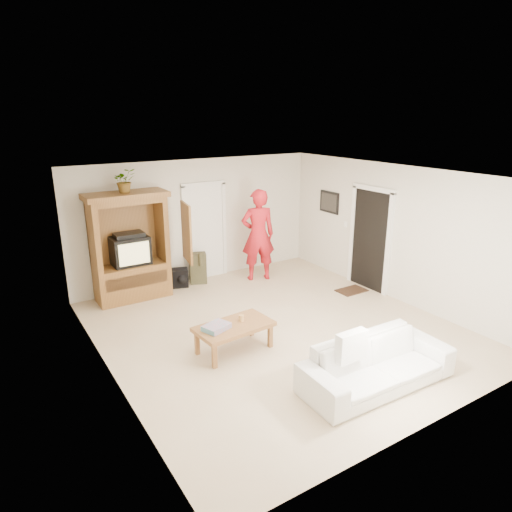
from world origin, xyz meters
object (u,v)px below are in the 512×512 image
(man, at_px, (258,235))
(sofa, at_px, (377,364))
(armoire, at_px, (132,254))
(coffee_table, at_px, (234,328))

(man, bearing_deg, sofa, 97.30)
(armoire, bearing_deg, sofa, -69.46)
(armoire, relative_size, coffee_table, 1.71)
(sofa, bearing_deg, coffee_table, 124.21)
(man, distance_m, sofa, 4.46)
(man, height_order, coffee_table, man)
(man, bearing_deg, coffee_table, 69.59)
(sofa, bearing_deg, armoire, 112.37)
(armoire, height_order, coffee_table, armoire)
(armoire, distance_m, sofa, 5.08)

